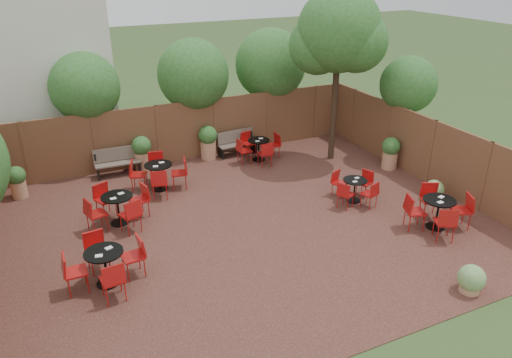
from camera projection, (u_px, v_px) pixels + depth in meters
name	position (u px, v px, depth m)	size (l,w,h in m)	color
ground	(249.00, 224.00, 12.85)	(80.00, 80.00, 0.00)	#354F23
courtyard_paving	(249.00, 224.00, 12.85)	(12.00, 10.00, 0.02)	#371E16
fence_back	(188.00, 131.00, 16.55)	(12.00, 0.08, 2.00)	brown
fence_right	(431.00, 152.00, 14.75)	(0.08, 10.00, 2.00)	brown
neighbour_building	(21.00, 35.00, 16.03)	(5.00, 4.00, 8.00)	silver
overhang_foliage	(132.00, 104.00, 13.34)	(15.37, 10.62, 2.69)	#255A1D
courtyard_tree	(339.00, 36.00, 15.23)	(2.77, 2.67, 5.56)	black
park_bench_left	(117.00, 161.00, 15.51)	(1.41, 0.49, 0.87)	brown
park_bench_right	(237.00, 142.00, 17.09)	(1.39, 0.56, 0.84)	brown
bistro_tables	(233.00, 197.00, 13.23)	(9.71, 7.61, 0.92)	black
planters	(204.00, 153.00, 15.79)	(11.52, 3.95, 1.15)	#AD7856
low_shrubs	(485.00, 240.00, 11.52)	(2.90, 4.22, 0.65)	#AD7856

